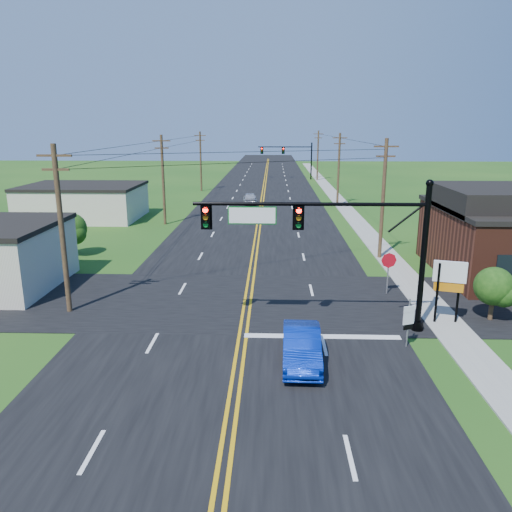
{
  "coord_description": "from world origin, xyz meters",
  "views": [
    {
      "loc": [
        1.56,
        -15.3,
        9.87
      ],
      "look_at": [
        0.72,
        10.0,
        3.23
      ],
      "focal_mm": 35.0,
      "sensor_mm": 36.0,
      "label": 1
    }
  ],
  "objects_px": {
    "blue_car": "(302,347)",
    "signal_mast_main": "(331,237)",
    "signal_mast_far": "(288,155)",
    "route_sign": "(409,320)",
    "stop_sign": "(389,265)"
  },
  "relations": [
    {
      "from": "signal_mast_main",
      "to": "signal_mast_far",
      "type": "distance_m",
      "value": 72.0
    },
    {
      "from": "signal_mast_main",
      "to": "blue_car",
      "type": "xyz_separation_m",
      "value": [
        -1.49,
        -3.73,
        -4.0
      ]
    },
    {
      "from": "blue_car",
      "to": "signal_mast_main",
      "type": "bearing_deg",
      "value": 69.59
    },
    {
      "from": "signal_mast_far",
      "to": "stop_sign",
      "type": "xyz_separation_m",
      "value": [
        4.06,
        -66.51,
        -2.69
      ]
    },
    {
      "from": "signal_mast_main",
      "to": "route_sign",
      "type": "xyz_separation_m",
      "value": [
        3.42,
        -2.02,
        -3.38
      ]
    },
    {
      "from": "signal_mast_main",
      "to": "blue_car",
      "type": "bearing_deg",
      "value": -111.75
    },
    {
      "from": "blue_car",
      "to": "route_sign",
      "type": "distance_m",
      "value": 5.24
    },
    {
      "from": "signal_mast_main",
      "to": "route_sign",
      "type": "bearing_deg",
      "value": -30.57
    },
    {
      "from": "signal_mast_far",
      "to": "blue_car",
      "type": "relative_size",
      "value": 2.43
    },
    {
      "from": "signal_mast_far",
      "to": "stop_sign",
      "type": "distance_m",
      "value": 66.69
    },
    {
      "from": "signal_mast_far",
      "to": "route_sign",
      "type": "height_order",
      "value": "signal_mast_far"
    },
    {
      "from": "signal_mast_main",
      "to": "stop_sign",
      "type": "bearing_deg",
      "value": 52.83
    },
    {
      "from": "signal_mast_main",
      "to": "stop_sign",
      "type": "height_order",
      "value": "signal_mast_main"
    },
    {
      "from": "signal_mast_far",
      "to": "stop_sign",
      "type": "bearing_deg",
      "value": -86.51
    },
    {
      "from": "signal_mast_far",
      "to": "signal_mast_main",
      "type": "bearing_deg",
      "value": -90.08
    }
  ]
}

